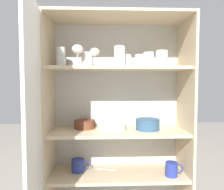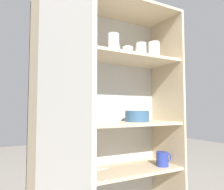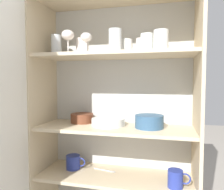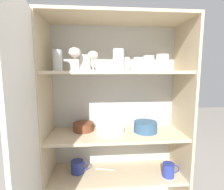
{
  "view_description": "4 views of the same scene",
  "coord_description": "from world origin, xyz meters",
  "px_view_note": "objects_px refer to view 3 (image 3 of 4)",
  "views": [
    {
      "loc": [
        -0.1,
        -1.37,
        1.03
      ],
      "look_at": [
        -0.04,
        0.16,
        0.94
      ],
      "focal_mm": 35.0,
      "sensor_mm": 36.0,
      "label": 1
    },
    {
      "loc": [
        -0.69,
        -1.1,
        0.77
      ],
      "look_at": [
        0.03,
        0.21,
        0.87
      ],
      "focal_mm": 35.0,
      "sensor_mm": 36.0,
      "label": 2
    },
    {
      "loc": [
        0.31,
        -1.14,
        0.97
      ],
      "look_at": [
        -0.03,
        0.22,
        0.88
      ],
      "focal_mm": 35.0,
      "sensor_mm": 36.0,
      "label": 3
    },
    {
      "loc": [
        -0.14,
        -1.04,
        1.13
      ],
      "look_at": [
        -0.03,
        0.2,
        0.96
      ],
      "focal_mm": 28.0,
      "sensor_mm": 36.0,
      "label": 4
    }
  ],
  "objects_px": {
    "plate_stack_white": "(108,122)",
    "mixing_bowl_large": "(149,121)",
    "serving_bowl_small": "(82,118)",
    "coffee_mug_primary": "(176,179)"
  },
  "relations": [
    {
      "from": "serving_bowl_small",
      "to": "mixing_bowl_large",
      "type": "bearing_deg",
      "value": -8.16
    },
    {
      "from": "plate_stack_white",
      "to": "serving_bowl_small",
      "type": "height_order",
      "value": "serving_bowl_small"
    },
    {
      "from": "mixing_bowl_large",
      "to": "serving_bowl_small",
      "type": "height_order",
      "value": "mixing_bowl_large"
    },
    {
      "from": "plate_stack_white",
      "to": "coffee_mug_primary",
      "type": "xyz_separation_m",
      "value": [
        0.42,
        -0.1,
        -0.28
      ]
    },
    {
      "from": "mixing_bowl_large",
      "to": "serving_bowl_small",
      "type": "bearing_deg",
      "value": 171.84
    },
    {
      "from": "plate_stack_white",
      "to": "mixing_bowl_large",
      "type": "distance_m",
      "value": 0.26
    },
    {
      "from": "mixing_bowl_large",
      "to": "coffee_mug_primary",
      "type": "relative_size",
      "value": 1.35
    },
    {
      "from": "coffee_mug_primary",
      "to": "plate_stack_white",
      "type": "bearing_deg",
      "value": 166.44
    },
    {
      "from": "plate_stack_white",
      "to": "mixing_bowl_large",
      "type": "xyz_separation_m",
      "value": [
        0.26,
        -0.02,
        0.02
      ]
    },
    {
      "from": "plate_stack_white",
      "to": "coffee_mug_primary",
      "type": "relative_size",
      "value": 1.7
    }
  ]
}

